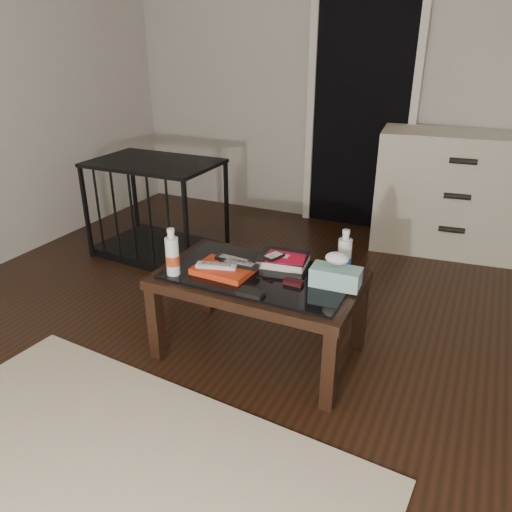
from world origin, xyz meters
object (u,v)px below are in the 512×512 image
at_px(water_bottle_right, 345,253).
at_px(coffee_table, 259,285).
at_px(textbook, 283,260).
at_px(tissue_box, 336,277).
at_px(water_bottle_left, 172,252).
at_px(pet_crate, 159,224).
at_px(dresser, 459,194).

bearing_deg(water_bottle_right, coffee_table, -158.00).
height_order(textbook, tissue_box, tissue_box).
bearing_deg(water_bottle_left, pet_crate, 129.18).
xyz_separation_m(water_bottle_left, tissue_box, (0.76, 0.22, -0.07)).
relative_size(coffee_table, dresser, 0.80).
bearing_deg(water_bottle_left, dresser, 61.02).
height_order(pet_crate, water_bottle_right, pet_crate).
bearing_deg(pet_crate, dresser, 32.21).
bearing_deg(dresser, water_bottle_left, -125.06).
distance_m(coffee_table, dresser, 2.05).
height_order(coffee_table, tissue_box, tissue_box).
bearing_deg(pet_crate, water_bottle_right, -18.73).
bearing_deg(textbook, water_bottle_left, -149.92).
height_order(water_bottle_left, tissue_box, water_bottle_left).
xyz_separation_m(coffee_table, tissue_box, (0.38, 0.03, 0.11)).
bearing_deg(coffee_table, water_bottle_right, 22.00).
height_order(pet_crate, tissue_box, pet_crate).
distance_m(pet_crate, water_bottle_left, 1.40).
relative_size(dresser, tissue_box, 5.42).
height_order(pet_crate, textbook, pet_crate).
relative_size(dresser, water_bottle_left, 5.24).
height_order(textbook, water_bottle_left, water_bottle_left).
bearing_deg(coffee_table, water_bottle_left, -153.92).
distance_m(water_bottle_right, tissue_box, 0.14).
bearing_deg(pet_crate, tissue_box, -22.22).
xyz_separation_m(coffee_table, pet_crate, (-1.23, 0.86, -0.17)).
relative_size(coffee_table, water_bottle_right, 4.20).
height_order(pet_crate, water_bottle_left, pet_crate).
distance_m(textbook, water_bottle_left, 0.57).
relative_size(water_bottle_left, water_bottle_right, 1.00).
distance_m(pet_crate, water_bottle_right, 1.80).
xyz_separation_m(dresser, pet_crate, (-2.01, -1.03, -0.22)).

